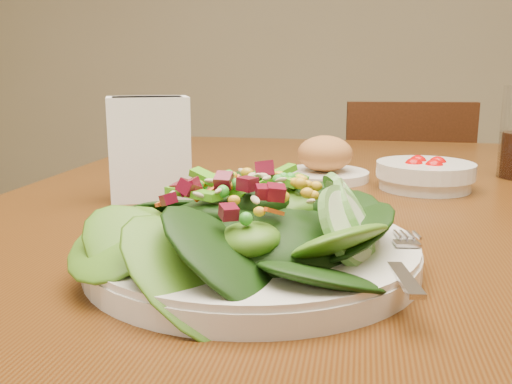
# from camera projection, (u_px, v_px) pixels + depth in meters

# --- Properties ---
(dining_table) EXTENTS (0.90, 1.40, 0.75)m
(dining_table) POSITION_uv_depth(u_px,v_px,m) (308.00, 271.00, 0.81)
(dining_table) COLOR #4E2D10
(dining_table) RESTS_ON ground_plane
(chair_far) EXTENTS (0.43, 0.43, 0.84)m
(chair_far) POSITION_uv_depth(u_px,v_px,m) (398.00, 225.00, 1.81)
(chair_far) COLOR #3A1A0B
(chair_far) RESTS_ON ground_plane
(salad_plate) EXTENTS (0.31, 0.31, 0.09)m
(salad_plate) POSITION_uv_depth(u_px,v_px,m) (263.00, 232.00, 0.53)
(salad_plate) COLOR silver
(salad_plate) RESTS_ON dining_table
(bread_plate) EXTENTS (0.15, 0.15, 0.07)m
(bread_plate) POSITION_uv_depth(u_px,v_px,m) (325.00, 162.00, 0.94)
(bread_plate) COLOR silver
(bread_plate) RESTS_ON dining_table
(tomato_bowl) EXTENTS (0.15, 0.15, 0.05)m
(tomato_bowl) POSITION_uv_depth(u_px,v_px,m) (425.00, 175.00, 0.87)
(tomato_bowl) COLOR silver
(tomato_bowl) RESTS_ON dining_table
(napkin_holder) EXTENTS (0.13, 0.10, 0.14)m
(napkin_holder) POSITION_uv_depth(u_px,v_px,m) (149.00, 146.00, 0.80)
(napkin_holder) COLOR white
(napkin_holder) RESTS_ON dining_table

